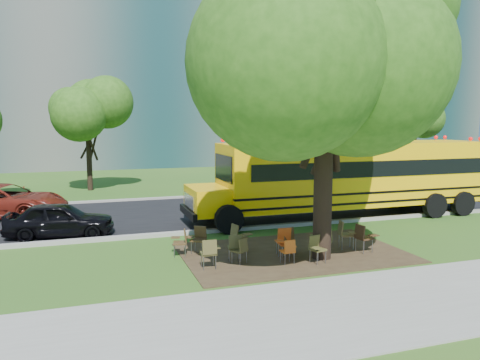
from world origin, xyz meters
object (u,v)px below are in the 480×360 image
object	(u,v)px
chair_5	(316,247)
chair_11	(287,238)
bg_car_red	(4,201)
chair_2	(241,248)
chair_7	(364,236)
chair_8	(181,240)
chair_10	(238,235)
chair_12	(345,232)
chair_0	(210,251)
chair_9	(198,237)
chair_4	(289,249)
school_bus	(353,174)
chair_3	(285,240)
chair_6	(324,238)
chair_1	(236,245)
black_car	(60,220)
main_tree	(326,53)

from	to	relation	value
chair_5	chair_11	world-z (taller)	chair_11
chair_11	bg_car_red	bearing A→B (deg)	117.15
chair_2	chair_7	distance (m)	4.08
chair_2	chair_11	xyz separation A→B (m)	(1.66, 0.46, 0.08)
chair_5	chair_8	distance (m)	4.14
chair_2	chair_10	bearing A→B (deg)	42.38
chair_2	chair_12	size ratio (longest dim) A/B	0.82
chair_0	bg_car_red	world-z (taller)	bg_car_red
chair_9	bg_car_red	size ratio (longest dim) A/B	0.16
chair_4	chair_11	distance (m)	1.02
school_bus	chair_3	distance (m)	7.44
chair_0	chair_11	distance (m)	2.74
chair_7	chair_11	xyz separation A→B (m)	(-2.41, 0.58, -0.02)
chair_6	chair_7	xyz separation A→B (m)	(1.29, -0.19, 0.01)
chair_0	chair_10	size ratio (longest dim) A/B	1.00
school_bus	bg_car_red	xyz separation A→B (m)	(-14.54, 4.50, -1.15)
chair_4	chair_10	xyz separation A→B (m)	(-0.95, 1.83, 0.08)
chair_3	chair_7	distance (m)	2.63
chair_6	chair_11	distance (m)	1.19
chair_8	chair_6	bearing A→B (deg)	-93.79
chair_11	chair_2	bearing A→B (deg)	176.87
chair_0	chair_5	size ratio (longest dim) A/B	1.07
chair_7	chair_3	bearing A→B (deg)	-103.68
chair_8	chair_3	bearing A→B (deg)	-99.75
chair_2	bg_car_red	bearing A→B (deg)	96.19
chair_1	chair_9	distance (m)	1.49
chair_4	chair_9	size ratio (longest dim) A/B	0.88
chair_6	bg_car_red	world-z (taller)	bg_car_red
chair_7	chair_9	bearing A→B (deg)	-116.35
chair_7	bg_car_red	world-z (taller)	bg_car_red
school_bus	chair_1	distance (m)	8.53
chair_0	chair_5	bearing A→B (deg)	-4.68
chair_11	school_bus	bearing A→B (deg)	23.13
school_bus	chair_8	size ratio (longest dim) A/B	15.65
chair_9	chair_8	bearing A→B (deg)	50.97
chair_6	black_car	size ratio (longest dim) A/B	0.24
chair_1	chair_6	size ratio (longest dim) A/B	0.92
main_tree	chair_10	xyz separation A→B (m)	(-2.16, 1.59, -5.59)
chair_5	chair_10	size ratio (longest dim) A/B	0.93
school_bus	chair_11	size ratio (longest dim) A/B	14.87
school_bus	chair_0	distance (m)	9.55
main_tree	chair_0	xyz separation A→B (m)	(-3.52, 0.05, -5.59)
chair_7	chair_12	world-z (taller)	chair_12
chair_3	chair_8	world-z (taller)	chair_3
main_tree	chair_4	world-z (taller)	main_tree
chair_8	chair_1	bearing A→B (deg)	-113.75
black_car	chair_12	bearing A→B (deg)	-109.27
chair_12	chair_1	bearing A→B (deg)	-73.04
chair_0	chair_2	xyz separation A→B (m)	(1.00, 0.20, -0.07)
chair_0	chair_8	size ratio (longest dim) A/B	1.04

